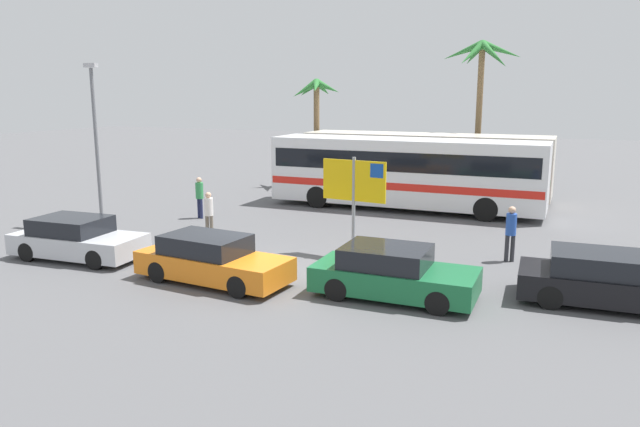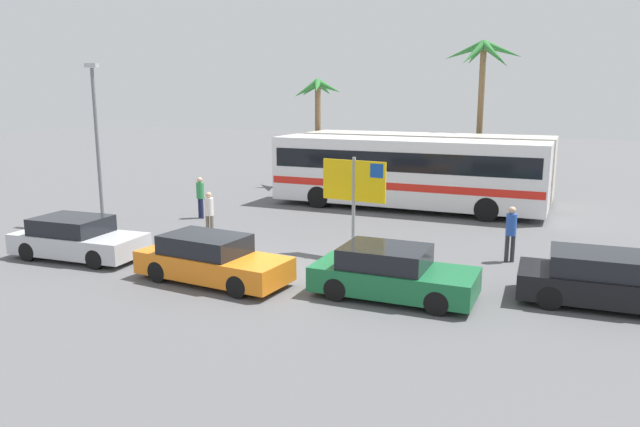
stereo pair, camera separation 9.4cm
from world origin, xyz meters
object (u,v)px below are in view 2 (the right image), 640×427
Objects in this scene: pedestrian_crossing_lot at (209,211)px; car_green at (392,273)px; bus_front_coach at (406,170)px; bus_rear_coach at (426,162)px; pedestrian_near_sign at (511,229)px; car_black at (603,280)px; car_silver at (77,239)px; car_orange at (211,260)px; ferry_sign at (355,185)px; pedestrian_by_bus at (200,194)px.

car_green is at bearing 62.65° from pedestrian_crossing_lot.
car_green is at bearing -76.23° from bus_front_coach.
bus_rear_coach reaches higher than pedestrian_near_sign.
bus_rear_coach reaches higher than pedestrian_crossing_lot.
car_black is 2.38× the size of pedestrian_near_sign.
car_green is at bearing -1.18° from car_silver.
car_black is at bearing 18.04° from car_orange.
bus_rear_coach reaches higher than car_orange.
bus_front_coach is at bearing 15.86° from pedestrian_near_sign.
bus_front_coach reaches higher than pedestrian_near_sign.
bus_front_coach is at bearing 100.87° from ferry_sign.
pedestrian_by_bus is (-5.25, 7.12, 0.39)m from car_orange.
pedestrian_by_bus reaches higher than car_green.
bus_rear_coach is 11.86m from ferry_sign.
ferry_sign is 1.92× the size of pedestrian_crossing_lot.
car_green is (10.26, 0.40, 0.00)m from car_silver.
pedestrian_near_sign is at bearing 61.84° from car_green.
car_green is at bearing -165.35° from car_black.
ferry_sign is 1.84× the size of pedestrian_by_bus.
car_green is at bearing 13.80° from car_orange.
pedestrian_near_sign is at bearing 126.73° from car_black.
bus_rear_coach reaches higher than car_black.
car_green is 8.80m from pedestrian_crossing_lot.
car_black is at bearing -83.77° from pedestrian_by_bus.
car_black and car_silver have the same top height.
pedestrian_crossing_lot is 3.49m from pedestrian_by_bus.
bus_front_coach is 9.55m from pedestrian_crossing_lot.
bus_front_coach is 2.69× the size of car_orange.
ferry_sign reaches higher than car_green.
car_silver is 13.66m from pedestrian_near_sign.
car_orange is at bearing -97.67° from bus_rear_coach.
pedestrian_near_sign is (2.44, 4.62, 0.41)m from car_green.
pedestrian_near_sign is at bearing 18.16° from car_silver.
ferry_sign is 7.64m from car_black.
car_black is 15.94m from pedestrian_by_bus.
bus_front_coach is at bearing 125.11° from car_black.
ferry_sign reaches higher than pedestrian_crossing_lot.
car_orange is at bearing 31.52° from pedestrian_crossing_lot.
car_black is (7.22, -1.85, -1.69)m from ferry_sign.
bus_rear_coach is at bearing 153.19° from pedestrian_crossing_lot.
car_orange is at bearing -7.43° from car_silver.
bus_front_coach reaches higher than car_green.
car_orange and car_silver have the same top height.
car_silver is at bearing -178.12° from car_green.
pedestrian_near_sign is at bearing 21.45° from ferry_sign.
car_orange is 2.56× the size of pedestrian_near_sign.
bus_front_coach is at bearing 103.42° from car_green.
car_green is (-4.96, -1.53, 0.00)m from car_black.
bus_front_coach is at bearing 55.11° from car_silver.
pedestrian_near_sign reaches higher than car_silver.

